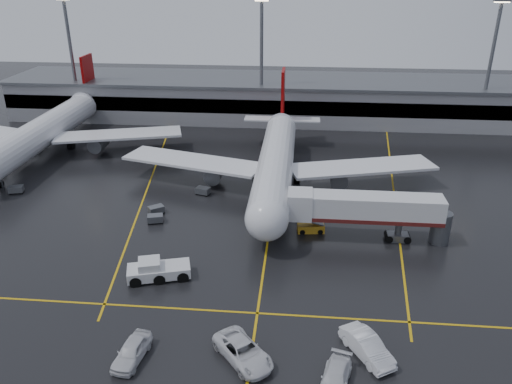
{
  "coord_description": "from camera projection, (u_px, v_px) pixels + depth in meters",
  "views": [
    {
      "loc": [
        3.61,
        -62.0,
        31.26
      ],
      "look_at": [
        -2.0,
        -2.0,
        4.0
      ],
      "focal_mm": 35.37,
      "sensor_mm": 36.0,
      "label": 1
    }
  ],
  "objects": [
    {
      "name": "service_van_d",
      "position": [
        132.0,
        351.0,
        43.4
      ],
      "size": [
        2.74,
        5.31,
        1.73
      ],
      "primitive_type": "imported",
      "rotation": [
        0.0,
        0.0,
        -0.14
      ],
      "color": "silver",
      "rests_on": "ground"
    },
    {
      "name": "apron_line_centre",
      "position": [
        272.0,
        213.0,
        69.43
      ],
      "size": [
        0.25,
        90.0,
        0.02
      ],
      "primitive_type": "cube",
      "color": "gold",
      "rests_on": "ground"
    },
    {
      "name": "pushback_tractor",
      "position": [
        157.0,
        270.0,
        54.68
      ],
      "size": [
        7.2,
        4.49,
        2.4
      ],
      "color": "silver",
      "rests_on": "ground"
    },
    {
      "name": "apron_line_left",
      "position": [
        151.0,
        180.0,
        80.2
      ],
      "size": [
        9.99,
        69.35,
        0.02
      ],
      "primitive_type": "cube",
      "rotation": [
        0.0,
        0.0,
        0.14
      ],
      "color": "gold",
      "rests_on": "ground"
    },
    {
      "name": "belt_loader",
      "position": [
        311.0,
        228.0,
        64.4
      ],
      "size": [
        3.55,
        1.93,
        2.16
      ],
      "color": "gold",
      "rests_on": "ground"
    },
    {
      "name": "main_airliner",
      "position": [
        276.0,
        160.0,
        76.5
      ],
      "size": [
        48.8,
        45.6,
        14.1
      ],
      "color": "silver",
      "rests_on": "ground"
    },
    {
      "name": "service_van_c",
      "position": [
        367.0,
        346.0,
        43.79
      ],
      "size": [
        4.77,
        6.08,
        1.93
      ],
      "primitive_type": "imported",
      "rotation": [
        0.0,
        0.0,
        0.54
      ],
      "color": "white",
      "rests_on": "ground"
    },
    {
      "name": "baggage_cart_c",
      "position": [
        203.0,
        191.0,
        74.81
      ],
      "size": [
        2.29,
        1.82,
        1.12
      ],
      "color": "#595B60",
      "rests_on": "ground"
    },
    {
      "name": "terminal",
      "position": [
        286.0,
        98.0,
        111.14
      ],
      "size": [
        122.0,
        19.0,
        8.6
      ],
      "color": "gray",
      "rests_on": "ground"
    },
    {
      "name": "jet_bridge",
      "position": [
        366.0,
        210.0,
        61.37
      ],
      "size": [
        19.9,
        3.4,
        6.05
      ],
      "color": "silver",
      "rests_on": "ground"
    },
    {
      "name": "service_van_a",
      "position": [
        243.0,
        351.0,
        43.33
      ],
      "size": [
        6.33,
        6.75,
        1.77
      ],
      "primitive_type": "imported",
      "rotation": [
        0.0,
        0.0,
        0.7
      ],
      "color": "silver",
      "rests_on": "ground"
    },
    {
      "name": "light_mast_left",
      "position": [
        71.0,
        52.0,
        105.39
      ],
      "size": [
        3.0,
        1.2,
        25.45
      ],
      "color": "#595B60",
      "rests_on": "ground"
    },
    {
      "name": "second_airliner",
      "position": [
        48.0,
        129.0,
        90.95
      ],
      "size": [
        48.8,
        45.6,
        14.1
      ],
      "color": "silver",
      "rests_on": "ground"
    },
    {
      "name": "apron_line_right",
      "position": [
        393.0,
        189.0,
        76.98
      ],
      "size": [
        7.57,
        69.64,
        0.02
      ],
      "primitive_type": "cube",
      "rotation": [
        0.0,
        0.0,
        -0.1
      ],
      "color": "gold",
      "rests_on": "ground"
    },
    {
      "name": "baggage_cart_e",
      "position": [
        16.0,
        189.0,
        75.28
      ],
      "size": [
        2.27,
        1.77,
        1.12
      ],
      "color": "#595B60",
      "rests_on": "ground"
    },
    {
      "name": "service_van_b",
      "position": [
        335.0,
        378.0,
        40.74
      ],
      "size": [
        3.41,
        5.61,
        1.52
      ],
      "primitive_type": "imported",
      "rotation": [
        0.0,
        0.0,
        -0.26
      ],
      "color": "silver",
      "rests_on": "ground"
    },
    {
      "name": "baggage_cart_b",
      "position": [
        156.0,
        209.0,
        69.03
      ],
      "size": [
        2.38,
        2.23,
        1.12
      ],
      "color": "#595B60",
      "rests_on": "ground"
    },
    {
      "name": "baggage_cart_a",
      "position": [
        155.0,
        218.0,
        66.62
      ],
      "size": [
        2.26,
        1.75,
        1.12
      ],
      "color": "#595B60",
      "rests_on": "ground"
    },
    {
      "name": "light_mast_right",
      "position": [
        491.0,
        59.0,
        98.18
      ],
      "size": [
        3.0,
        1.2,
        25.45
      ],
      "color": "#595B60",
      "rests_on": "ground"
    },
    {
      "name": "apron_line_stop",
      "position": [
        257.0,
        313.0,
        49.47
      ],
      "size": [
        60.0,
        0.25,
        0.02
      ],
      "primitive_type": "cube",
      "color": "gold",
      "rests_on": "ground"
    },
    {
      "name": "light_mast_mid",
      "position": [
        261.0,
        55.0,
        102.0
      ],
      "size": [
        3.0,
        1.2,
        25.45
      ],
      "color": "#595B60",
      "rests_on": "ground"
    },
    {
      "name": "ground",
      "position": [
        272.0,
        213.0,
        69.44
      ],
      "size": [
        220.0,
        220.0,
        0.0
      ],
      "primitive_type": "plane",
      "color": "black",
      "rests_on": "ground"
    }
  ]
}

